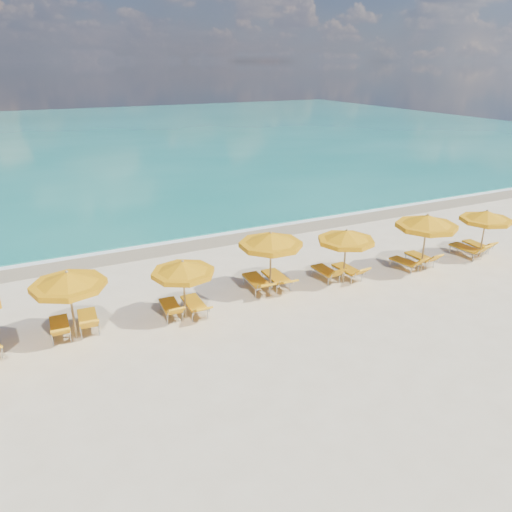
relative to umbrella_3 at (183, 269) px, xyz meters
name	(u,v)px	position (x,y,z in m)	size (l,w,h in m)	color
ground_plane	(274,298)	(3.52, 0.03, -1.88)	(120.00, 120.00, 0.00)	beige
ocean	(81,138)	(3.52, 48.03, -1.88)	(120.00, 80.00, 0.30)	#136F63
wet_sand_band	(204,240)	(3.52, 7.43, -1.88)	(120.00, 2.60, 0.01)	tan
foam_line	(198,235)	(3.52, 8.23, -1.88)	(120.00, 1.20, 0.03)	white
whitecap_near	(57,208)	(-2.48, 17.03, -1.88)	(14.00, 0.36, 0.05)	white
whitecap_far	(222,168)	(11.52, 24.03, -1.88)	(18.00, 0.30, 0.05)	white
umbrella_2	(68,281)	(-3.64, 0.30, 0.16)	(2.64, 2.64, 2.40)	tan
umbrella_3	(183,269)	(0.00, 0.00, 0.00)	(2.46, 2.46, 2.21)	tan
umbrella_4	(271,240)	(3.69, 0.62, 0.23)	(3.15, 3.15, 2.48)	tan
umbrella_5	(346,237)	(6.74, 0.02, 0.08)	(2.45, 2.45, 2.30)	tan
umbrella_6	(427,222)	(10.43, -0.50, 0.32)	(2.84, 2.84, 2.59)	tan
umbrella_7	(486,217)	(14.02, -0.47, 0.06)	(2.26, 2.26, 2.28)	tan
lounger_2_left	(60,330)	(-4.07, 0.68, -1.66)	(0.67, 1.81, 0.80)	#A5A8AD
lounger_2_right	(88,323)	(-3.17, 0.73, -1.65)	(0.75, 1.87, 0.86)	#A5A8AD
lounger_3_left	(171,310)	(-0.40, 0.40, -1.67)	(0.71, 1.78, 0.80)	#A5A8AD
lounger_3_right	(195,308)	(0.42, 0.21, -1.66)	(0.65, 1.89, 0.75)	#A5A8AD
lounger_4_left	(257,285)	(3.27, 0.95, -1.64)	(0.79, 2.07, 0.79)	#A5A8AD
lounger_4_right	(277,281)	(4.13, 0.90, -1.64)	(0.73, 2.07, 0.77)	#A5A8AD
lounger_5_left	(326,275)	(6.29, 0.59, -1.66)	(0.63, 1.77, 0.85)	#A5A8AD
lounger_5_right	(348,273)	(7.19, 0.33, -1.66)	(0.70, 1.84, 0.82)	#A5A8AD
lounger_6_left	(405,265)	(9.95, -0.03, -1.67)	(0.82, 1.69, 0.81)	#A5A8AD
lounger_6_right	(420,260)	(10.93, 0.08, -1.66)	(0.63, 1.76, 0.82)	#A5A8AD
lounger_7_left	(467,252)	(13.55, -0.13, -1.64)	(0.77, 1.92, 0.91)	#A5A8AD
lounger_7_right	(476,247)	(14.49, 0.13, -1.67)	(0.66, 1.68, 0.78)	#A5A8AD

